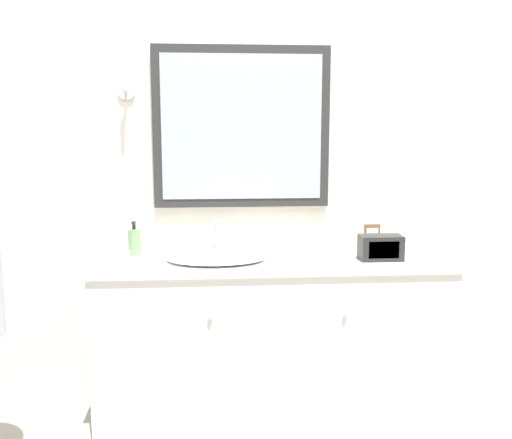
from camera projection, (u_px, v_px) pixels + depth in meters
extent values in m
cube|color=silver|center=(268.00, 175.00, 3.08)|extent=(8.00, 0.06, 2.55)
cube|color=#282828|center=(242.00, 127.00, 2.98)|extent=(0.92, 0.04, 0.84)
cube|color=#9EA8B2|center=(242.00, 127.00, 2.96)|extent=(0.83, 0.01, 0.75)
cylinder|color=silver|center=(126.00, 91.00, 2.91)|extent=(0.09, 0.01, 0.09)
cylinder|color=silver|center=(125.00, 90.00, 2.86)|extent=(0.02, 0.10, 0.02)
cylinder|color=white|center=(123.00, 75.00, 2.80)|extent=(0.02, 0.02, 0.14)
cube|color=silver|center=(272.00, 345.00, 2.93)|extent=(1.76, 0.48, 0.85)
cube|color=silver|center=(273.00, 261.00, 2.86)|extent=(1.81, 0.51, 0.03)
sphere|color=silver|center=(210.00, 318.00, 2.62)|extent=(0.02, 0.02, 0.02)
sphere|color=silver|center=(345.00, 314.00, 2.67)|extent=(0.02, 0.02, 0.02)
ellipsoid|color=white|center=(216.00, 257.00, 2.81)|extent=(0.50, 0.34, 0.03)
cylinder|color=silver|center=(216.00, 250.00, 3.00)|extent=(0.06, 0.06, 0.03)
cylinder|color=silver|center=(216.00, 233.00, 2.99)|extent=(0.02, 0.02, 0.14)
cylinder|color=silver|center=(216.00, 221.00, 2.94)|extent=(0.02, 0.07, 0.02)
cylinder|color=white|center=(202.00, 247.00, 2.99)|extent=(0.06, 0.02, 0.02)
cylinder|color=white|center=(230.00, 247.00, 3.00)|extent=(0.05, 0.02, 0.02)
cylinder|color=#709966|center=(134.00, 242.00, 2.93)|extent=(0.07, 0.07, 0.14)
cylinder|color=black|center=(134.00, 226.00, 2.91)|extent=(0.02, 0.02, 0.04)
cube|color=black|center=(133.00, 223.00, 2.90)|extent=(0.02, 0.03, 0.01)
cube|color=black|center=(381.00, 248.00, 2.82)|extent=(0.21, 0.12, 0.12)
cube|color=black|center=(384.00, 250.00, 2.77)|extent=(0.15, 0.01, 0.08)
cube|color=brown|center=(372.00, 237.00, 3.04)|extent=(0.09, 0.01, 0.14)
cube|color=beige|center=(372.00, 238.00, 3.04)|extent=(0.06, 0.00, 0.10)
cube|color=#A8B7C6|center=(113.00, 258.00, 2.76)|extent=(0.14, 0.14, 0.05)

